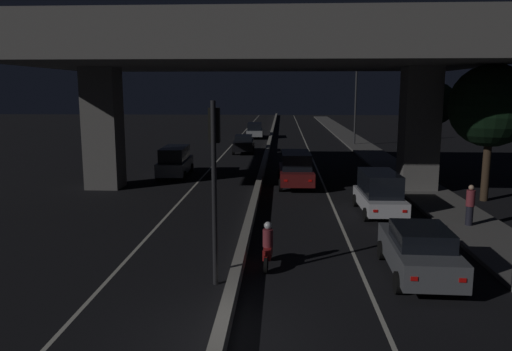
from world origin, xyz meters
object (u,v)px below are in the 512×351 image
Objects in this scene: car_dark_red_third at (296,168)px; car_silver_third_oncoming at (255,130)px; street_lamp at (353,99)px; car_white_second at (379,192)px; traffic_light_left_of_median at (214,161)px; car_grey_lead_oncoming at (175,161)px; motorcycle_red_filtering_near at (268,248)px; car_grey_lead at (419,251)px; pedestrian_on_sidewalk at (470,205)px; car_black_second_oncoming at (244,143)px.

car_silver_third_oncoming is at bearing 6.36° from car_dark_red_third.
street_lamp is at bearing -17.24° from car_dark_red_third.
traffic_light_left_of_median is at bearing 142.75° from car_white_second.
traffic_light_left_of_median reaches higher than car_grey_lead_oncoming.
car_grey_lead is at bearing -93.81° from motorcycle_red_filtering_near.
street_lamp is 4.75× the size of pedestrian_on_sidewalk.
street_lamp reaches higher than pedestrian_on_sidewalk.
pedestrian_on_sidewalk is (14.21, -11.48, -0.02)m from car_grey_lead_oncoming.
car_grey_lead is 7.66m from car_white_second.
car_grey_lead reaches higher than car_black_second_oncoming.
car_grey_lead is at bearing -122.52° from pedestrian_on_sidewalk.
street_lamp is 1.60× the size of car_silver_third_oncoming.
pedestrian_on_sidewalk is (10.57, -37.15, 0.03)m from car_silver_third_oncoming.
car_dark_red_third is 2.68× the size of motorcycle_red_filtering_near.
street_lamp is at bearing 91.12° from pedestrian_on_sidewalk.
car_dark_red_third reaches higher than motorcycle_red_filtering_near.
car_silver_third_oncoming reaches higher than car_black_second_oncoming.
car_silver_third_oncoming is 2.97× the size of pedestrian_on_sidewalk.
car_dark_red_third is at bearing 15.15° from car_grey_lead.
street_lamp is 12.84m from car_silver_third_oncoming.
car_grey_lead_oncoming is 1.04× the size of car_black_second_oncoming.
car_grey_lead_oncoming reaches higher than car_black_second_oncoming.
street_lamp reaches higher than car_dark_red_third.
car_silver_third_oncoming is (-7.48, 34.79, -0.03)m from car_white_second.
car_dark_red_third is at bearing 79.77° from traffic_light_left_of_median.
motorcycle_red_filtering_near is (1.44, 1.41, -2.90)m from traffic_light_left_of_median.
car_grey_lead is (-2.78, -35.21, -3.76)m from street_lamp.
street_lamp is at bearing 76.45° from traffic_light_left_of_median.
street_lamp is (8.68, 36.03, 1.03)m from traffic_light_left_of_median.
traffic_light_left_of_median is 1.21× the size of car_grey_lead.
car_black_second_oncoming is 0.98× the size of car_silver_third_oncoming.
motorcycle_red_filtering_near is at bearing 19.07° from car_grey_lead_oncoming.
car_black_second_oncoming is at bearing -149.00° from street_lamp.
car_grey_lead is at bearing 11.99° from car_black_second_oncoming.
car_white_second is 14.39m from car_grey_lead_oncoming.
car_dark_red_third is at bearing 127.87° from pedestrian_on_sidewalk.
street_lamp reaches higher than car_grey_lead.
street_lamp reaches higher than car_silver_third_oncoming.
street_lamp reaches higher than car_grey_lead_oncoming.
car_grey_lead_oncoming is at bearing 141.05° from pedestrian_on_sidewalk.
traffic_light_left_of_median is 1.25× the size of car_white_second.
car_grey_lead is 1.03× the size of car_white_second.
traffic_light_left_of_median reaches higher than car_black_second_oncoming.
car_black_second_oncoming is 2.74× the size of motorcycle_red_filtering_near.
car_white_second is at bearing 53.86° from traffic_light_left_of_median.
pedestrian_on_sidewalk is at bearing -143.60° from car_dark_red_third.
car_grey_lead is at bearing 7.90° from traffic_light_left_of_median.
pedestrian_on_sidewalk is (0.59, -29.92, -3.59)m from street_lamp.
motorcycle_red_filtering_near is 9.14m from pedestrian_on_sidewalk.
motorcycle_red_filtering_near is (2.95, -28.49, -0.19)m from car_black_second_oncoming.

